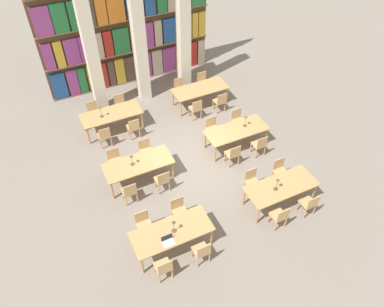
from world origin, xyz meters
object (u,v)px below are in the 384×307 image
Objects in this scene: chair_7 at (280,170)px; pillar_left at (89,40)px; pillar_center at (138,29)px; desk_lamp_0 at (174,224)px; chair_5 at (252,181)px; chair_17 at (93,112)px; chair_1 at (144,224)px; desk_lamp_4 at (100,110)px; chair_12 at (233,154)px; chair_20 at (196,108)px; reading_table_2 at (138,165)px; chair_16 at (105,136)px; chair_23 at (203,82)px; chair_15 at (237,120)px; chair_11 at (146,150)px; desk_lamp_2 at (132,158)px; reading_table_1 at (281,187)px; reading_table_4 at (111,115)px; chair_2 at (202,251)px; chair_13 at (212,128)px; reading_table_3 at (236,131)px; chair_10 at (163,180)px; chair_8 at (130,192)px; chair_6 at (309,204)px; reading_table_0 at (172,233)px; chair_14 at (260,145)px; chair_21 at (180,88)px; chair_22 at (220,101)px; desk_lamp_3 at (246,119)px; reading_table_5 at (200,90)px; chair_4 at (280,216)px; pillar_right at (183,20)px; chair_18 at (133,127)px; chair_0 at (164,268)px; chair_3 at (179,210)px; desk_lamp_1 at (277,182)px; laptop at (168,241)px.

pillar_left is at bearing -56.72° from chair_7.
desk_lamp_0 is at bearing -103.80° from pillar_center.
chair_5 is 6.64m from chair_17.
chair_1 is 4.89m from desk_lamp_4.
chair_20 is at bearing 90.71° from chair_12.
chair_16 is at bearing 104.60° from reading_table_2.
chair_23 is at bearing -9.73° from pillar_left.
chair_15 and chair_20 have the same top height.
chair_11 is (0.57, -3.58, -2.51)m from pillar_left.
desk_lamp_2 is 0.87× the size of desk_lamp_4.
reading_table_1 is 1.00× the size of reading_table_4.
chair_13 is (2.61, 4.37, 0.00)m from chair_2.
chair_10 is at bearing -165.49° from reading_table_3.
chair_8 is at bearing 105.90° from desk_lamp_0.
chair_11 is 0.40× the size of reading_table_4.
chair_6 and chair_15 have the same top height.
chair_16 is at bearing -90.70° from chair_1.
chair_17 is (0.05, 5.64, 0.00)m from chair_1.
reading_table_0 is 4.72m from chair_14.
chair_12 is 1.00× the size of chair_21.
desk_lamp_0 is at bearing -103.49° from chair_10.
pillar_center is 4.11m from chair_22.
chair_10 is 1.98× the size of desk_lamp_3.
reading_table_5 is 2.48× the size of chair_20.
chair_4 is 4.46m from chair_15.
chair_7 is (1.06, 1.51, 0.00)m from chair_4.
chair_13 is (3.11, 0.81, -0.21)m from reading_table_2.
chair_4 is at bearing 158.21° from chair_1.
reading_table_1 is 2.48× the size of chair_12.
pillar_right is at bearing -169.89° from chair_17.
chair_18 is at bearing -118.96° from pillar_center.
chair_5 is 5.73m from reading_table_4.
desk_lamp_4 reaches higher than chair_2.
desk_lamp_3 reaches higher than reading_table_1.
chair_1 is 5.14m from desk_lamp_3.
chair_20 is (-0.49, 4.85, -0.21)m from reading_table_1.
pillar_right is 5.64m from chair_14.
reading_table_3 is (4.25, 3.61, 0.21)m from chair_0.
chair_18 is (1.13, 4.13, 0.00)m from chair_1.
pillar_left is 2.67m from chair_17.
chair_3 is (0.54, 0.75, -0.21)m from reading_table_0.
pillar_center is at bearing 136.75° from chair_22.
desk_lamp_1 is 6.43m from chair_21.
chair_8 is at bearing -127.15° from reading_table_2.
desk_lamp_2 is at bearing 143.39° from reading_table_1.
chair_2 is at bearing 89.82° from chair_11.
pillar_left reaches higher than desk_lamp_3.
chair_6 is 1.51m from chair_7.
desk_lamp_1 is (3.60, 0.29, 0.27)m from laptop.
chair_7 is (4.08, 0.83, -0.60)m from desk_lamp_0.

